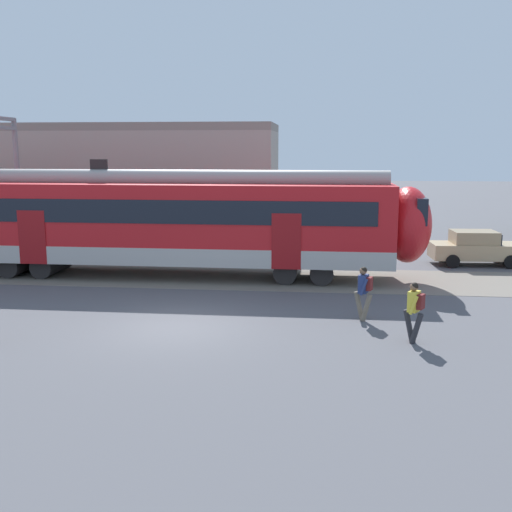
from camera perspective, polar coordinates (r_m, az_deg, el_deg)
The scene contains 5 objects.
ground_plane at distance 17.83m, azimuth -7.57°, elevation -6.73°, with size 160.00×160.00×0.00m, color #515156.
pedestrian_navy at distance 18.40m, azimuth 10.24°, elevation -3.08°, with size 0.58×0.64×1.67m.
pedestrian_yellow at distance 16.62m, azimuth 14.85°, elevation -4.71°, with size 0.56×0.66×1.67m.
parked_car_tan at distance 28.46m, azimuth 20.23°, elevation 0.74°, with size 4.07×1.90×1.54m.
background_building at distance 33.78m, azimuth -16.51°, elevation 6.51°, with size 21.13×5.00×9.20m.
Camera 1 is at (4.13, -16.55, 5.20)m, focal length 42.00 mm.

